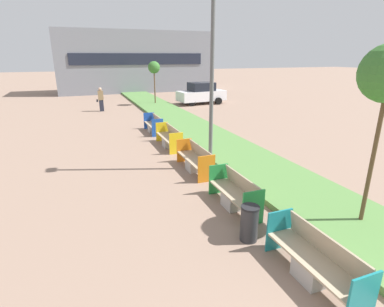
# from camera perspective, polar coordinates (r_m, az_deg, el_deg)

# --- Properties ---
(planter_grass_strip) EXTENTS (2.80, 120.00, 0.18)m
(planter_grass_strip) POSITION_cam_1_polar(r_m,az_deg,el_deg) (14.12, 5.60, 1.63)
(planter_grass_strip) COLOR #568442
(planter_grass_strip) RESTS_ON ground
(building_backdrop) EXTENTS (17.35, 5.23, 6.75)m
(building_backdrop) POSITION_cam_1_polar(r_m,az_deg,el_deg) (37.43, -10.81, 16.79)
(building_backdrop) COLOR gray
(building_backdrop) RESTS_ON ground
(bench_teal_frame) EXTENTS (0.65, 2.16, 0.94)m
(bench_teal_frame) POSITION_cam_1_polar(r_m,az_deg,el_deg) (6.43, 22.31, -18.76)
(bench_teal_frame) COLOR #ADA8A0
(bench_teal_frame) RESTS_ON ground
(bench_green_frame) EXTENTS (0.65, 2.04, 0.94)m
(bench_green_frame) POSITION_cam_1_polar(r_m,az_deg,el_deg) (8.55, 8.17, -7.86)
(bench_green_frame) COLOR #ADA8A0
(bench_green_frame) RESTS_ON ground
(bench_orange_frame) EXTENTS (0.65, 2.27, 0.94)m
(bench_orange_frame) POSITION_cam_1_polar(r_m,az_deg,el_deg) (11.07, 0.64, -1.46)
(bench_orange_frame) COLOR #ADA8A0
(bench_orange_frame) RESTS_ON ground
(bench_yellow_frame) EXTENTS (0.65, 2.31, 0.94)m
(bench_yellow_frame) POSITION_cam_1_polar(r_m,az_deg,el_deg) (14.03, -4.31, 2.77)
(bench_yellow_frame) COLOR #ADA8A0
(bench_yellow_frame) RESTS_ON ground
(bench_blue_frame) EXTENTS (0.65, 1.99, 0.94)m
(bench_blue_frame) POSITION_cam_1_polar(r_m,az_deg,el_deg) (16.83, -7.28, 5.24)
(bench_blue_frame) COLOR #ADA8A0
(bench_blue_frame) RESTS_ON ground
(litter_bin) EXTENTS (0.43, 0.43, 0.86)m
(litter_bin) POSITION_cam_1_polar(r_m,az_deg,el_deg) (7.16, 10.86, -12.90)
(litter_bin) COLOR #2D2D30
(litter_bin) RESTS_ON ground
(street_lamp_post) EXTENTS (0.24, 0.44, 7.10)m
(street_lamp_post) POSITION_cam_1_polar(r_m,az_deg,el_deg) (10.68, 3.87, 17.26)
(street_lamp_post) COLOR #56595B
(street_lamp_post) RESTS_ON ground
(sapling_tree_far) EXTENTS (1.00, 1.00, 3.64)m
(sapling_tree_far) POSITION_cam_1_polar(r_m,az_deg,el_deg) (26.22, -7.25, 15.87)
(sapling_tree_far) COLOR brown
(sapling_tree_far) RESTS_ON ground
(pedestrian_walking) EXTENTS (0.53, 0.24, 1.80)m
(pedestrian_walking) POSITION_cam_1_polar(r_m,az_deg,el_deg) (24.16, -16.97, 9.87)
(pedestrian_walking) COLOR #232633
(pedestrian_walking) RESTS_ON ground
(parked_car_distant) EXTENTS (4.37, 2.23, 1.86)m
(parked_car_distant) POSITION_cam_1_polar(r_m,az_deg,el_deg) (26.83, 1.80, 11.37)
(parked_car_distant) COLOR silver
(parked_car_distant) RESTS_ON ground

